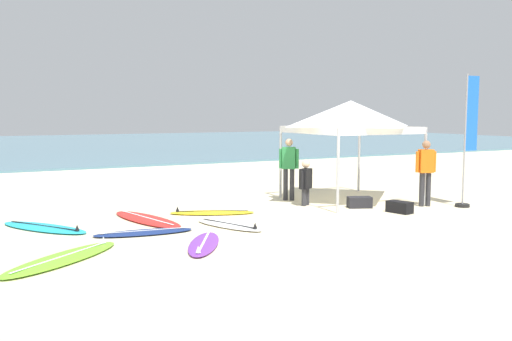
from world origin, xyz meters
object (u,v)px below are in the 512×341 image
at_px(gear_bag_near_tent, 360,202).
at_px(gear_bag_by_pole, 400,207).
at_px(surfboard_navy, 143,232).
at_px(person_black, 306,181).
at_px(surfboard_lime, 63,258).
at_px(surfboard_red, 147,219).
at_px(person_orange, 426,168).
at_px(surfboard_cyan, 44,227).
at_px(surfboard_white, 229,225).
at_px(banner_flag, 468,146).
at_px(canopy_tent, 351,114).
at_px(person_green, 289,165).
at_px(surfboard_purple, 204,244).
at_px(surfboard_yellow, 212,212).

distance_m(gear_bag_near_tent, gear_bag_by_pole, 1.11).
relative_size(surfboard_navy, person_black, 1.69).
distance_m(surfboard_lime, surfboard_red, 3.42).
bearing_deg(gear_bag_near_tent, person_orange, -19.77).
relative_size(surfboard_lime, person_orange, 1.39).
distance_m(surfboard_red, surfboard_cyan, 2.16).
xyz_separation_m(surfboard_navy, gear_bag_near_tent, (5.78, 0.49, 0.10)).
height_order(surfboard_navy, gear_bag_by_pole, gear_bag_by_pole).
bearing_deg(surfboard_white, banner_flag, -4.18).
height_order(surfboard_white, surfboard_red, same).
distance_m(canopy_tent, surfboard_white, 5.25).
bearing_deg(canopy_tent, person_green, 149.39).
distance_m(surfboard_purple, gear_bag_by_pole, 5.54).
bearing_deg(person_black, surfboard_red, -178.84).
relative_size(surfboard_white, surfboard_navy, 0.91).
bearing_deg(surfboard_purple, person_black, 35.56).
distance_m(person_black, banner_flag, 4.24).
xyz_separation_m(surfboard_purple, gear_bag_near_tent, (5.05, 1.94, 0.10)).
bearing_deg(surfboard_purple, surfboard_yellow, 64.84).
relative_size(surfboard_lime, surfboard_navy, 1.17).
height_order(surfboard_red, surfboard_purple, same).
height_order(canopy_tent, surfboard_red, canopy_tent).
bearing_deg(gear_bag_by_pole, surfboard_red, 162.12).
bearing_deg(surfboard_navy, person_orange, -0.77).
bearing_deg(surfboard_navy, surfboard_cyan, 140.54).
relative_size(surfboard_red, gear_bag_near_tent, 4.44).
height_order(person_orange, banner_flag, banner_flag).
bearing_deg(person_green, canopy_tent, -30.61).
distance_m(surfboard_purple, person_black, 4.95).
relative_size(person_black, banner_flag, 0.35).
xyz_separation_m(surfboard_white, surfboard_yellow, (0.25, 1.56, -0.00)).
xyz_separation_m(surfboard_purple, surfboard_yellow, (1.34, 2.86, -0.00)).
relative_size(surfboard_purple, surfboard_yellow, 0.93).
bearing_deg(surfboard_lime, person_green, 29.62).
bearing_deg(gear_bag_near_tent, surfboard_yellow, 166.08).
bearing_deg(surfboard_cyan, person_orange, -9.37).
bearing_deg(surfboard_lime, surfboard_navy, 37.79).
relative_size(canopy_tent, person_green, 1.70).
height_order(surfboard_white, surfboard_cyan, same).
height_order(surfboard_cyan, person_green, person_green).
bearing_deg(gear_bag_by_pole, surfboard_navy, 175.08).
relative_size(person_green, gear_bag_by_pole, 2.85).
bearing_deg(person_black, canopy_tent, 4.02).
relative_size(surfboard_white, surfboard_lime, 0.78).
bearing_deg(surfboard_purple, surfboard_cyan, 130.47).
relative_size(surfboard_cyan, person_green, 1.34).
height_order(surfboard_cyan, gear_bag_near_tent, gear_bag_near_tent).
bearing_deg(surfboard_purple, banner_flag, 6.17).
relative_size(surfboard_white, banner_flag, 0.54).
bearing_deg(surfboard_lime, canopy_tent, 19.72).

